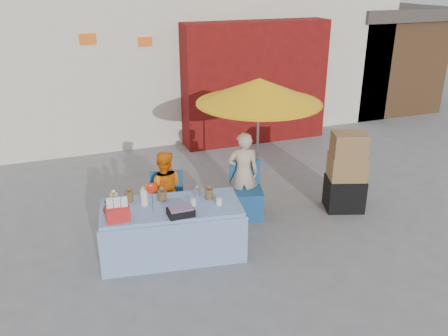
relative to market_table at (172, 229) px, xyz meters
name	(u,v)px	position (x,y,z in m)	size (l,w,h in m)	color
ground	(229,253)	(0.71, -0.27, -0.37)	(80.00, 80.00, 0.00)	slate
market_table	(172,229)	(0.00, 0.00, 0.00)	(1.97, 1.13, 1.13)	#8AB3DD
chair_left	(168,214)	(0.10, 0.64, -0.11)	(0.58, 0.58, 0.85)	navy
chair_right	(246,201)	(1.35, 0.64, -0.11)	(0.58, 0.58, 0.85)	navy
vendor_orange	(164,190)	(0.10, 0.78, 0.22)	(0.58, 0.45, 1.18)	orange
vendor_beige	(243,173)	(1.35, 0.78, 0.30)	(0.49, 0.32, 1.33)	tan
umbrella	(259,91)	(1.65, 0.93, 1.52)	(1.90, 1.90, 2.09)	gray
box_stack	(346,175)	(2.92, 0.33, 0.22)	(0.70, 0.63, 1.29)	black
tarp_bundle	(130,257)	(-0.59, -0.12, -0.24)	(0.57, 0.46, 0.26)	yellow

